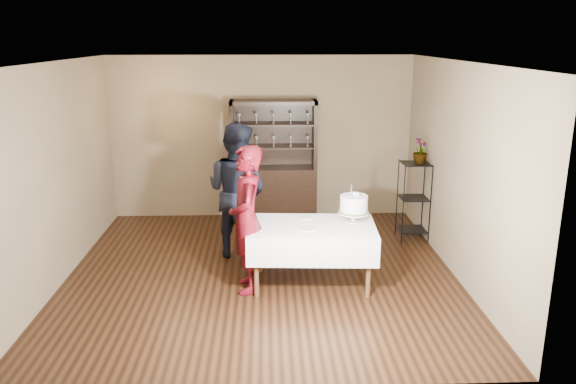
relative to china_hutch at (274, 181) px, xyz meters
name	(u,v)px	position (x,y,z in m)	size (l,w,h in m)	color
floor	(262,273)	(-0.20, -2.25, -0.66)	(5.00, 5.00, 0.00)	black
ceiling	(259,62)	(-0.20, -2.25, 2.04)	(5.00, 5.00, 0.00)	silver
back_wall	(262,138)	(-0.20, 0.25, 0.69)	(5.00, 0.02, 2.70)	brown
wall_left	(57,175)	(-2.70, -2.25, 0.69)	(0.02, 5.00, 2.70)	brown
wall_right	(458,171)	(2.30, -2.25, 0.69)	(0.02, 5.00, 2.70)	brown
china_hutch	(274,181)	(0.00, 0.00, 0.00)	(1.40, 0.48, 2.00)	black
plant_etagere	(414,198)	(2.08, -1.05, -0.01)	(0.42, 0.42, 1.20)	black
cake_table	(312,239)	(0.42, -2.60, -0.08)	(1.59, 1.04, 0.77)	white
woman	(247,220)	(-0.36, -2.72, 0.23)	(0.65, 0.43, 1.79)	#32040A
man	(237,191)	(-0.53, -1.60, 0.28)	(0.92, 0.71, 1.88)	black
cake	(354,205)	(0.95, -2.48, 0.32)	(0.40, 0.40, 0.53)	silver
plate_near	(307,229)	(0.35, -2.75, 0.11)	(0.20, 0.20, 0.01)	silver
plate_far	(306,217)	(0.37, -2.32, 0.11)	(0.17, 0.17, 0.01)	silver
potted_plant	(420,151)	(2.13, -1.08, 0.71)	(0.21, 0.21, 0.37)	#467035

